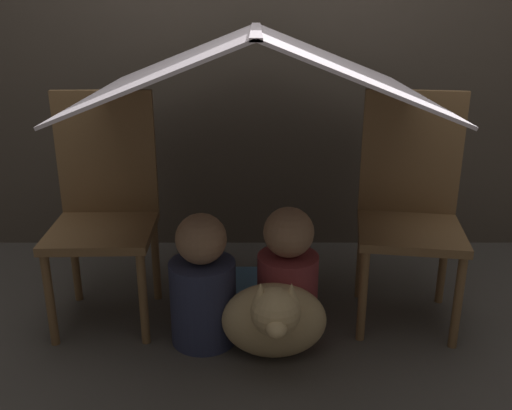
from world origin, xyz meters
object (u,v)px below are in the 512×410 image
at_px(chair_right, 410,202).
at_px(person_front, 203,286).
at_px(dog, 274,319).
at_px(person_second, 288,279).
at_px(chair_left, 105,202).

distance_m(chair_right, person_front, 0.96).
height_order(chair_right, dog, chair_right).
distance_m(person_second, dog, 0.21).
height_order(chair_right, person_front, chair_right).
bearing_deg(chair_right, person_second, -150.18).
xyz_separation_m(chair_left, person_front, (0.44, -0.25, -0.28)).
height_order(person_front, person_second, person_second).
bearing_deg(chair_left, person_second, -16.60).
relative_size(person_front, person_second, 0.98).
bearing_deg(chair_left, dog, -29.92).
bearing_deg(dog, person_front, 153.82).
xyz_separation_m(person_second, dog, (-0.06, -0.18, -0.08)).
height_order(chair_left, person_second, chair_left).
bearing_deg(person_front, chair_right, 15.59).
relative_size(chair_left, person_second, 1.72).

